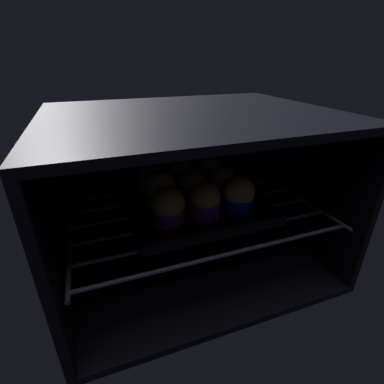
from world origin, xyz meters
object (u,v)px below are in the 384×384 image
at_px(muffin_row1_col0, 160,189).
at_px(muffin_row1_col2, 222,182).
at_px(muffin_row2_col2, 208,171).
at_px(muffin_row1_col1, 191,188).
at_px(muffin_row2_col0, 152,179).
at_px(muffin_row0_col1, 204,202).
at_px(muffin_row0_col2, 239,195).
at_px(muffin_row0_col0, 168,207).
at_px(baking_tray, 192,202).
at_px(muffin_row2_col1, 182,174).

bearing_deg(muffin_row1_col0, muffin_row1_col2, -0.19).
bearing_deg(muffin_row2_col2, muffin_row1_col1, -134.00).
relative_size(muffin_row1_col2, muffin_row2_col0, 0.95).
bearing_deg(muffin_row2_col2, muffin_row0_col1, -115.98).
bearing_deg(muffin_row0_col2, muffin_row2_col0, 134.94).
relative_size(muffin_row0_col1, muffin_row2_col2, 0.94).
distance_m(muffin_row0_col0, muffin_row2_col2, 0.21).
distance_m(baking_tray, muffin_row0_col0, 0.11).
distance_m(muffin_row0_col0, muffin_row0_col1, 0.07).
height_order(muffin_row1_col1, muffin_row2_col2, muffin_row2_col2).
bearing_deg(muffin_row1_col1, muffin_row0_col1, -89.47).
xyz_separation_m(baking_tray, muffin_row0_col0, (-0.08, -0.07, 0.04)).
bearing_deg(muffin_row1_col2, muffin_row2_col2, 91.61).
relative_size(muffin_row0_col1, muffin_row2_col1, 0.98).
bearing_deg(muffin_row1_col0, baking_tray, -0.80).
bearing_deg(muffin_row2_col0, muffin_row1_col2, -26.00).
height_order(muffin_row0_col2, muffin_row1_col1, muffin_row0_col2).
height_order(muffin_row0_col1, muffin_row2_col0, same).
height_order(muffin_row1_col0, muffin_row2_col1, muffin_row1_col0).
xyz_separation_m(muffin_row2_col0, muffin_row2_col1, (0.08, 0.00, 0.00)).
bearing_deg(muffin_row2_col0, muffin_row1_col1, -46.99).
relative_size(muffin_row0_col2, muffin_row2_col2, 1.01).
bearing_deg(muffin_row1_col2, baking_tray, -179.60).
relative_size(muffin_row2_col1, muffin_row2_col2, 0.96).
xyz_separation_m(muffin_row0_col1, muffin_row0_col2, (0.08, 0.00, 0.00)).
xyz_separation_m(muffin_row0_col2, muffin_row1_col0, (-0.15, 0.08, 0.00)).
relative_size(baking_tray, muffin_row2_col1, 3.94).
relative_size(muffin_row1_col0, muffin_row2_col2, 1.02).
distance_m(muffin_row1_col2, muffin_row2_col2, 0.08).
distance_m(muffin_row0_col2, muffin_row2_col1, 0.18).
distance_m(muffin_row0_col1, muffin_row1_col0, 0.11).
bearing_deg(baking_tray, muffin_row0_col0, -136.60).
height_order(muffin_row0_col0, muffin_row2_col2, muffin_row2_col2).
bearing_deg(muffin_row0_col2, muffin_row0_col1, -179.74).
distance_m(muffin_row1_col1, muffin_row2_col2, 0.11).
height_order(muffin_row0_col0, muffin_row2_col0, same).
xyz_separation_m(muffin_row1_col1, muffin_row2_col1, (0.01, 0.08, 0.00)).
distance_m(muffin_row0_col2, muffin_row2_col0, 0.22).
xyz_separation_m(muffin_row1_col0, muffin_row1_col1, (0.07, -0.00, -0.01)).
xyz_separation_m(baking_tray, muffin_row2_col1, (0.00, 0.08, 0.04)).
height_order(muffin_row0_col2, muffin_row1_col2, muffin_row0_col2).
bearing_deg(muffin_row2_col2, muffin_row2_col1, 178.33).
bearing_deg(muffin_row0_col1, muffin_row1_col2, 45.61).
bearing_deg(muffin_row2_col1, muffin_row0_col1, -91.83).
bearing_deg(muffin_row0_col2, muffin_row0_col0, 177.84).
bearing_deg(muffin_row2_col1, muffin_row2_col0, -176.34).
xyz_separation_m(muffin_row0_col2, muffin_row2_col1, (-0.08, 0.16, -0.00)).
distance_m(muffin_row0_col1, muffin_row2_col1, 0.16).
relative_size(baking_tray, muffin_row0_col2, 3.73).
height_order(muffin_row0_col2, muffin_row2_col1, muffin_row0_col2).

